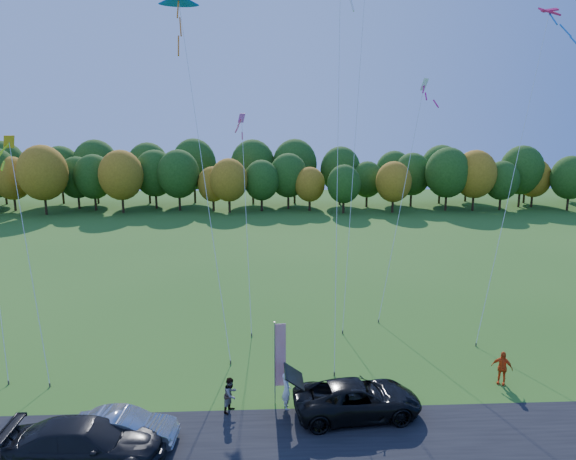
{
  "coord_description": "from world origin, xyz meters",
  "views": [
    {
      "loc": [
        -1.36,
        -22.49,
        12.86
      ],
      "look_at": [
        0.0,
        6.0,
        7.0
      ],
      "focal_mm": 32.0,
      "sensor_mm": 36.0,
      "label": 1
    }
  ],
  "objects_px": {
    "black_suv": "(357,399)",
    "feather_flag": "(279,354)",
    "person_east": "(502,368)",
    "silver_sedan": "(124,428)"
  },
  "relations": [
    {
      "from": "black_suv",
      "to": "feather_flag",
      "type": "bearing_deg",
      "value": 66.13
    },
    {
      "from": "black_suv",
      "to": "feather_flag",
      "type": "height_order",
      "value": "feather_flag"
    },
    {
      "from": "person_east",
      "to": "black_suv",
      "type": "bearing_deg",
      "value": -129.24
    },
    {
      "from": "feather_flag",
      "to": "silver_sedan",
      "type": "bearing_deg",
      "value": -156.32
    },
    {
      "from": "black_suv",
      "to": "silver_sedan",
      "type": "distance_m",
      "value": 10.04
    },
    {
      "from": "feather_flag",
      "to": "person_east",
      "type": "bearing_deg",
      "value": 6.87
    },
    {
      "from": "silver_sedan",
      "to": "feather_flag",
      "type": "bearing_deg",
      "value": -62.67
    },
    {
      "from": "feather_flag",
      "to": "black_suv",
      "type": "bearing_deg",
      "value": -18.17
    },
    {
      "from": "person_east",
      "to": "feather_flag",
      "type": "xyz_separation_m",
      "value": [
        -11.27,
        -1.36,
        1.62
      ]
    },
    {
      "from": "person_east",
      "to": "feather_flag",
      "type": "relative_size",
      "value": 0.43
    }
  ]
}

